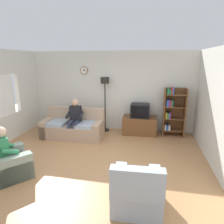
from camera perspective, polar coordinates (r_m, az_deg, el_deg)
name	(u,v)px	position (r m, az deg, el deg)	size (l,w,h in m)	color
ground_plane	(89,164)	(4.94, -6.48, -14.48)	(12.00, 12.00, 0.00)	#B27F51
back_wall_assembly	(111,91)	(6.98, -0.24, 6.02)	(6.20, 0.17, 2.70)	silver
couch	(73,127)	(6.50, -11.00, -4.33)	(1.92, 0.92, 0.90)	tan
tv_stand	(140,125)	(6.70, 7.90, -3.79)	(1.10, 0.56, 0.59)	brown
tv	(140,111)	(6.54, 8.05, 0.42)	(0.60, 0.49, 0.44)	black
bookshelf	(173,111)	(6.66, 16.93, 0.36)	(0.68, 0.36, 1.59)	brown
floor_lamp	(105,89)	(6.70, -2.03, 6.50)	(0.28, 0.28, 1.85)	black
armchair_near_window	(5,165)	(4.83, -28.27, -13.16)	(1.18, 1.19, 0.90)	gray
armchair_near_bookshelf	(137,191)	(3.58, 7.12, -21.59)	(0.84, 0.92, 0.90)	#9EADBC
person_on_couch	(75,117)	(6.25, -10.65, -1.38)	(0.52, 0.54, 1.24)	black
person_in_left_armchair	(8,150)	(4.71, -27.67, -9.52)	(0.63, 0.64, 1.12)	#338C59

